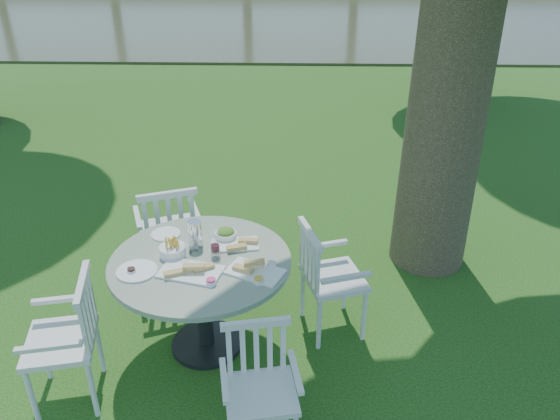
{
  "coord_description": "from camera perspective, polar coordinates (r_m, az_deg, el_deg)",
  "views": [
    {
      "loc": [
        0.12,
        -3.88,
        3.03
      ],
      "look_at": [
        0.0,
        0.2,
        0.85
      ],
      "focal_mm": 35.0,
      "sensor_mm": 36.0,
      "label": 1
    }
  ],
  "objects": [
    {
      "name": "chair_nw",
      "position": [
        4.96,
        -11.49,
        -1.92
      ],
      "size": [
        0.64,
        0.62,
        1.01
      ],
      "rotation": [
        0.0,
        0.0,
        -2.79
      ],
      "color": "silver",
      "rests_on": "ground"
    },
    {
      "name": "chair_sw",
      "position": [
        4.01,
        -20.76,
        -11.82
      ],
      "size": [
        0.55,
        0.58,
        0.97
      ],
      "rotation": [
        0.0,
        0.0,
        -1.36
      ],
      "color": "silver",
      "rests_on": "ground"
    },
    {
      "name": "table",
      "position": [
        4.15,
        -8.18,
        -7.07
      ],
      "size": [
        1.34,
        1.34,
        0.82
      ],
      "color": "black",
      "rests_on": "ground"
    },
    {
      "name": "chair_ne",
      "position": [
        4.34,
        4.49,
        -6.56
      ],
      "size": [
        0.58,
        0.6,
        0.96
      ],
      "rotation": [
        0.0,
        0.0,
        -4.41
      ],
      "color": "silver",
      "rests_on": "ground"
    },
    {
      "name": "chair_se",
      "position": [
        3.56,
        -2.23,
        -16.99
      ],
      "size": [
        0.5,
        0.48,
        0.86
      ],
      "rotation": [
        0.0,
        0.0,
        0.19
      ],
      "color": "silver",
      "rests_on": "ground"
    },
    {
      "name": "tableware",
      "position": [
        4.08,
        -8.49,
        -4.28
      ],
      "size": [
        1.21,
        0.82,
        0.21
      ],
      "color": "white",
      "rests_on": "table"
    },
    {
      "name": "ground",
      "position": [
        4.92,
        -0.07,
        -9.87
      ],
      "size": [
        140.0,
        140.0,
        0.0
      ],
      "primitive_type": "plane",
      "color": "#12380B",
      "rests_on": "ground"
    }
  ]
}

